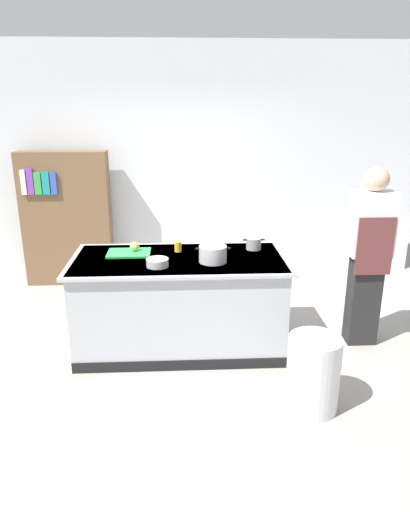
# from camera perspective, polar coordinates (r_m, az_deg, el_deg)

# --- Properties ---
(ground_plane) EXTENTS (10.00, 10.00, 0.00)m
(ground_plane) POSITION_cam_1_polar(r_m,az_deg,el_deg) (4.64, -3.01, -10.85)
(ground_plane) COLOR #9E9991
(back_wall) EXTENTS (6.40, 0.12, 3.00)m
(back_wall) POSITION_cam_1_polar(r_m,az_deg,el_deg) (6.21, -3.27, 11.21)
(back_wall) COLOR silver
(back_wall) RESTS_ON ground_plane
(counter_island) EXTENTS (1.98, 0.98, 0.90)m
(counter_island) POSITION_cam_1_polar(r_m,az_deg,el_deg) (4.44, -3.11, -5.59)
(counter_island) COLOR #B7BABF
(counter_island) RESTS_ON ground_plane
(cutting_board) EXTENTS (0.40, 0.28, 0.02)m
(cutting_board) POSITION_cam_1_polar(r_m,az_deg,el_deg) (4.44, -9.30, 0.37)
(cutting_board) COLOR green
(cutting_board) RESTS_ON counter_island
(onion) EXTENTS (0.09, 0.09, 0.09)m
(onion) POSITION_cam_1_polar(r_m,az_deg,el_deg) (4.45, -8.61, 1.17)
(onion) COLOR tan
(onion) RESTS_ON cutting_board
(stock_pot) EXTENTS (0.31, 0.25, 0.15)m
(stock_pot) POSITION_cam_1_polar(r_m,az_deg,el_deg) (4.15, 0.97, 0.25)
(stock_pot) COLOR #B7BABF
(stock_pot) RESTS_ON counter_island
(sauce_pan) EXTENTS (0.21, 0.14, 0.11)m
(sauce_pan) POSITION_cam_1_polar(r_m,az_deg,el_deg) (4.54, 5.97, 1.52)
(sauce_pan) COLOR #99999E
(sauce_pan) RESTS_ON counter_island
(mixing_bowl) EXTENTS (0.19, 0.19, 0.07)m
(mixing_bowl) POSITION_cam_1_polar(r_m,az_deg,el_deg) (4.07, -5.84, -0.80)
(mixing_bowl) COLOR #B7BABF
(mixing_bowl) RESTS_ON counter_island
(juice_cup) EXTENTS (0.07, 0.07, 0.10)m
(juice_cup) POSITION_cam_1_polar(r_m,az_deg,el_deg) (4.45, -3.32, 1.16)
(juice_cup) COLOR yellow
(juice_cup) RESTS_ON counter_island
(trash_bin) EXTENTS (0.40, 0.40, 0.60)m
(trash_bin) POSITION_cam_1_polar(r_m,az_deg,el_deg) (3.74, 13.09, -13.81)
(trash_bin) COLOR silver
(trash_bin) RESTS_ON ground_plane
(person_chef) EXTENTS (0.38, 0.25, 1.72)m
(person_chef) POSITION_cam_1_polar(r_m,az_deg,el_deg) (4.62, 19.39, 0.27)
(person_chef) COLOR #252525
(person_chef) RESTS_ON ground_plane
(bookshelf) EXTENTS (1.10, 0.31, 1.70)m
(bookshelf) POSITION_cam_1_polar(r_m,az_deg,el_deg) (6.20, -16.55, 4.39)
(bookshelf) COLOR brown
(bookshelf) RESTS_ON ground_plane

